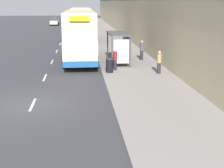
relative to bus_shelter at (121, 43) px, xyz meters
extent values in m
plane|color=#38383D|center=(-5.77, -9.71, -1.88)|extent=(220.00, 220.00, 0.00)
cube|color=gray|center=(0.73, 28.79, -1.81)|extent=(5.00, 93.00, 0.14)
cube|color=silver|center=(-5.77, -9.68, -1.87)|extent=(0.12, 2.00, 0.01)
cube|color=silver|center=(-5.77, -3.76, -1.87)|extent=(0.12, 2.00, 0.01)
cube|color=silver|center=(-5.77, 2.16, -1.87)|extent=(0.12, 2.00, 0.01)
cube|color=silver|center=(-5.77, 8.08, -1.87)|extent=(0.12, 2.00, 0.01)
cube|color=silver|center=(-5.77, 14.00, -1.87)|extent=(0.12, 2.00, 0.01)
cube|color=silver|center=(-5.77, 19.92, -1.87)|extent=(0.12, 2.00, 0.01)
cube|color=silver|center=(-5.77, 25.84, -1.87)|extent=(0.12, 2.00, 0.01)
cube|color=#4C4C51|center=(-0.17, 0.35, 0.70)|extent=(1.60, 4.20, 0.08)
cylinder|color=#4C4C51|center=(-0.87, -1.65, -0.54)|extent=(0.10, 0.10, 2.40)
cylinder|color=#4C4C51|center=(-0.87, 2.35, -0.54)|extent=(0.10, 0.10, 2.40)
cylinder|color=#4C4C51|center=(0.53, -1.65, -0.54)|extent=(0.10, 0.10, 2.40)
cylinder|color=#4C4C51|center=(0.53, 2.35, -0.54)|extent=(0.10, 0.10, 2.40)
cube|color=#99A8B2|center=(0.50, 0.35, -0.42)|extent=(0.04, 3.68, 1.92)
cube|color=white|center=(-0.17, -1.59, -0.49)|extent=(1.19, 0.10, 1.82)
cube|color=maroon|center=(0.07, 0.35, -1.29)|extent=(0.36, 2.80, 0.08)
cube|color=beige|center=(-3.30, 2.62, -0.45)|extent=(2.55, 11.22, 1.85)
cube|color=beige|center=(-3.30, 2.62, 1.45)|extent=(2.50, 10.89, 1.95)
cube|color=#1E518C|center=(-3.30, 2.62, -1.15)|extent=(2.58, 11.28, 0.45)
cube|color=#2D3847|center=(-3.30, 2.62, -0.08)|extent=(2.58, 10.55, 0.81)
cube|color=#2D3847|center=(-3.30, 2.62, 1.35)|extent=(2.55, 10.55, 0.94)
cube|color=yellow|center=(-3.30, -2.97, 2.07)|extent=(1.40, 0.08, 0.36)
cylinder|color=black|center=(-4.57, 6.44, -1.38)|extent=(0.30, 1.00, 1.00)
cylinder|color=black|center=(-2.02, 6.44, -1.38)|extent=(0.30, 1.00, 1.00)
cylinder|color=black|center=(-4.57, -0.86, -1.38)|extent=(0.30, 1.00, 1.00)
cylinder|color=black|center=(-2.02, -0.86, -1.38)|extent=(0.30, 1.00, 1.00)
cube|color=beige|center=(-3.11, 17.32, -0.45)|extent=(2.55, 10.24, 1.85)
cube|color=beige|center=(-3.11, 17.32, 1.45)|extent=(2.50, 9.93, 1.95)
cube|color=#1E518C|center=(-3.11, 17.32, -1.15)|extent=(2.58, 10.29, 0.45)
cube|color=#2D3847|center=(-3.11, 17.32, -0.08)|extent=(2.58, 9.62, 0.81)
cube|color=#2D3847|center=(-3.11, 17.32, 1.35)|extent=(2.55, 9.62, 0.94)
cube|color=yellow|center=(-3.11, 12.22, 2.07)|extent=(1.40, 0.08, 0.36)
cylinder|color=black|center=(-4.38, 20.80, -1.38)|extent=(0.30, 1.00, 1.00)
cylinder|color=black|center=(-1.83, 20.80, -1.38)|extent=(0.30, 1.00, 1.00)
cylinder|color=black|center=(-4.38, 14.14, -1.38)|extent=(0.30, 1.00, 1.00)
cylinder|color=black|center=(-1.83, 14.14, -1.38)|extent=(0.30, 1.00, 1.00)
cube|color=#B7B799|center=(-8.96, 47.42, -1.20)|extent=(1.74, 4.44, 0.75)
cube|color=#2D3847|center=(-8.96, 47.64, -0.52)|extent=(1.53, 2.13, 0.61)
cylinder|color=black|center=(-8.09, 46.04, -1.58)|extent=(0.20, 0.60, 0.60)
cylinder|color=black|center=(-9.82, 46.04, -1.58)|extent=(0.20, 0.60, 0.60)
cylinder|color=black|center=(-8.09, 48.79, -1.58)|extent=(0.20, 0.60, 0.60)
cylinder|color=black|center=(-9.82, 48.79, -1.58)|extent=(0.20, 0.60, 0.60)
cylinder|color=#23232D|center=(2.04, 1.54, -1.33)|extent=(0.28, 0.28, 0.81)
cylinder|color=#4C4C51|center=(2.04, 1.54, -0.59)|extent=(0.34, 0.34, 0.67)
sphere|color=tan|center=(2.04, 1.54, -0.14)|extent=(0.22, 0.22, 0.22)
cylinder|color=#23232D|center=(-0.73, -2.44, -1.36)|extent=(0.26, 0.26, 0.75)
cylinder|color=maroon|center=(-0.73, -2.44, -0.68)|extent=(0.31, 0.31, 0.62)
sphere|color=tan|center=(-0.73, -2.44, -0.27)|extent=(0.20, 0.20, 0.20)
cylinder|color=#23232D|center=(2.22, -3.89, -1.35)|extent=(0.26, 0.26, 0.76)
cylinder|color=#997F51|center=(2.22, -3.89, -0.66)|extent=(0.32, 0.32, 0.64)
sphere|color=tan|center=(2.22, -3.89, -0.23)|extent=(0.21, 0.21, 0.21)
cylinder|color=black|center=(-1.22, -3.20, -1.26)|extent=(0.52, 0.52, 0.95)
cylinder|color=#2D2D33|center=(-1.22, -3.20, -0.74)|extent=(0.55, 0.55, 0.10)
camera|label=1|loc=(-3.29, -25.05, 3.17)|focal=50.00mm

